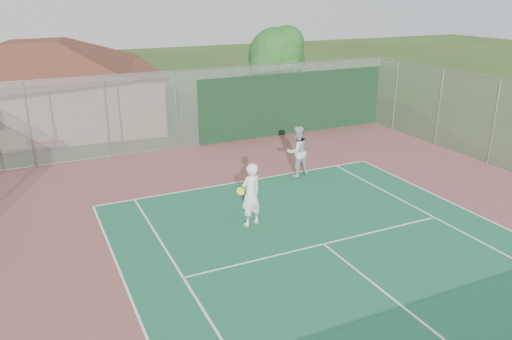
{
  "coord_description": "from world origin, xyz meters",
  "views": [
    {
      "loc": [
        -7.08,
        -4.1,
        6.72
      ],
      "look_at": [
        -0.75,
        9.28,
        1.42
      ],
      "focal_mm": 35.0,
      "sensor_mm": 36.0,
      "label": 1
    }
  ],
  "objects_px": {
    "bleachers": "(29,136)",
    "player_grey_back": "(297,152)",
    "clubhouse": "(38,77)",
    "player_white_front": "(251,195)",
    "tree": "(277,57)"
  },
  "relations": [
    {
      "from": "player_grey_back",
      "to": "bleachers",
      "type": "bearing_deg",
      "value": -48.59
    },
    {
      "from": "player_white_front",
      "to": "bleachers",
      "type": "bearing_deg",
      "value": -80.09
    },
    {
      "from": "bleachers",
      "to": "player_white_front",
      "type": "bearing_deg",
      "value": -48.68
    },
    {
      "from": "clubhouse",
      "to": "bleachers",
      "type": "distance_m",
      "value": 3.91
    },
    {
      "from": "tree",
      "to": "player_grey_back",
      "type": "height_order",
      "value": "tree"
    },
    {
      "from": "bleachers",
      "to": "tree",
      "type": "height_order",
      "value": "tree"
    },
    {
      "from": "clubhouse",
      "to": "player_white_front",
      "type": "xyz_separation_m",
      "value": [
        4.92,
        -14.8,
        -1.71
      ]
    },
    {
      "from": "tree",
      "to": "player_white_front",
      "type": "bearing_deg",
      "value": -120.73
    },
    {
      "from": "player_white_front",
      "to": "player_grey_back",
      "type": "xyz_separation_m",
      "value": [
        3.39,
        3.14,
        -0.01
      ]
    },
    {
      "from": "clubhouse",
      "to": "tree",
      "type": "distance_m",
      "value": 12.46
    },
    {
      "from": "bleachers",
      "to": "player_grey_back",
      "type": "relative_size",
      "value": 1.57
    },
    {
      "from": "clubhouse",
      "to": "player_white_front",
      "type": "height_order",
      "value": "clubhouse"
    },
    {
      "from": "bleachers",
      "to": "player_white_front",
      "type": "xyz_separation_m",
      "value": [
        5.73,
        -11.64,
        0.45
      ]
    },
    {
      "from": "tree",
      "to": "player_white_front",
      "type": "xyz_separation_m",
      "value": [
        -7.26,
        -12.22,
        -2.32
      ]
    },
    {
      "from": "clubhouse",
      "to": "tree",
      "type": "xyz_separation_m",
      "value": [
        12.18,
        -2.58,
        0.61
      ]
    }
  ]
}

